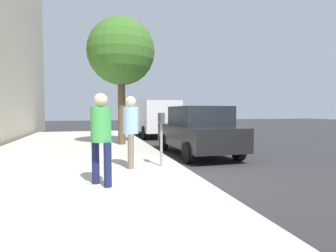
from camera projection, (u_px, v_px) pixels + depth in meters
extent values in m
plane|color=#2B2B2D|center=(190.00, 177.00, 6.70)|extent=(80.00, 80.00, 0.00)
cube|color=#B7B2A8|center=(60.00, 182.00, 5.92)|extent=(28.00, 6.00, 0.15)
cylinder|color=gray|center=(161.00, 144.00, 7.21)|extent=(0.07, 0.07, 1.15)
cube|color=#383D42|center=(162.00, 118.00, 7.08)|extent=(0.16, 0.11, 0.26)
cube|color=#383D42|center=(160.00, 118.00, 7.27)|extent=(0.16, 0.11, 0.26)
cube|color=#268C33|center=(164.00, 117.00, 7.09)|extent=(0.10, 0.01, 0.10)
cube|color=#268C33|center=(163.00, 117.00, 7.28)|extent=(0.10, 0.01, 0.10)
cylinder|color=#726656|center=(131.00, 149.00, 7.28)|extent=(0.15, 0.15, 0.87)
cylinder|color=#726656|center=(131.00, 152.00, 6.88)|extent=(0.15, 0.15, 0.87)
cylinder|color=#8CB7E0|center=(131.00, 120.00, 7.03)|extent=(0.40, 0.40, 0.69)
sphere|color=beige|center=(130.00, 102.00, 7.01)|extent=(0.27, 0.27, 0.27)
cylinder|color=#191E4C|center=(96.00, 162.00, 5.49)|extent=(0.15, 0.15, 0.86)
cylinder|color=#191E4C|center=(108.00, 165.00, 5.23)|extent=(0.15, 0.15, 0.86)
cylinder|color=green|center=(101.00, 124.00, 5.32)|extent=(0.39, 0.39, 0.68)
sphere|color=beige|center=(101.00, 100.00, 5.29)|extent=(0.27, 0.27, 0.27)
cube|color=black|center=(197.00, 135.00, 9.97)|extent=(4.43, 1.92, 0.76)
cube|color=black|center=(199.00, 116.00, 9.74)|extent=(2.23, 1.73, 0.68)
cylinder|color=black|center=(164.00, 142.00, 11.12)|extent=(0.66, 0.23, 0.66)
cylinder|color=black|center=(203.00, 141.00, 11.61)|extent=(0.66, 0.23, 0.66)
cylinder|color=black|center=(188.00, 153.00, 8.38)|extent=(0.66, 0.23, 0.66)
cylinder|color=black|center=(239.00, 150.00, 8.86)|extent=(0.66, 0.23, 0.66)
cube|color=silver|center=(154.00, 116.00, 17.12)|extent=(5.23, 2.09, 1.80)
cylinder|color=black|center=(135.00, 129.00, 18.53)|extent=(0.76, 0.23, 0.76)
cylinder|color=black|center=(162.00, 128.00, 19.06)|extent=(0.76, 0.23, 0.76)
cylinder|color=black|center=(144.00, 133.00, 15.29)|extent=(0.76, 0.23, 0.76)
cylinder|color=black|center=(177.00, 132.00, 15.81)|extent=(0.76, 0.23, 0.76)
cylinder|color=brown|center=(122.00, 108.00, 11.84)|extent=(0.32, 0.32, 3.14)
sphere|color=#396A24|center=(121.00, 51.00, 11.70)|extent=(2.88, 2.88, 2.88)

